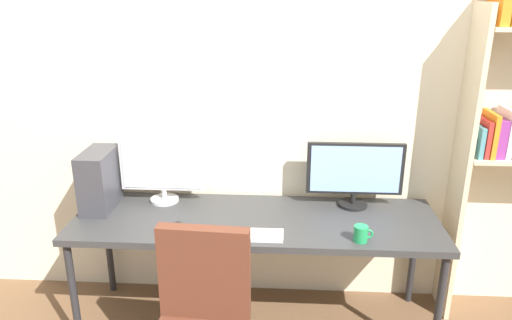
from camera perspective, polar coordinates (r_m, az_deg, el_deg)
wall_back at (r=3.12m, az=0.41°, el=5.92°), size 4.58×0.10×2.60m
desk at (r=2.94m, az=-0.06°, el=-7.73°), size 2.18×0.68×0.74m
monitor_left at (r=3.10m, az=-10.94°, el=-0.78°), size 0.54×0.18×0.44m
monitor_right at (r=3.04m, az=11.54°, el=-1.40°), size 0.59×0.18×0.41m
pc_tower at (r=3.13m, az=-17.91°, el=-2.21°), size 0.17×0.34×0.37m
keyboard_main at (r=2.70m, az=-0.36°, el=-8.80°), size 0.33×0.13×0.02m
computer_mouse at (r=2.83m, az=-9.26°, el=-7.61°), size 0.06×0.10×0.03m
coffee_mug at (r=2.70m, az=12.26°, el=-8.46°), size 0.11×0.08×0.09m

